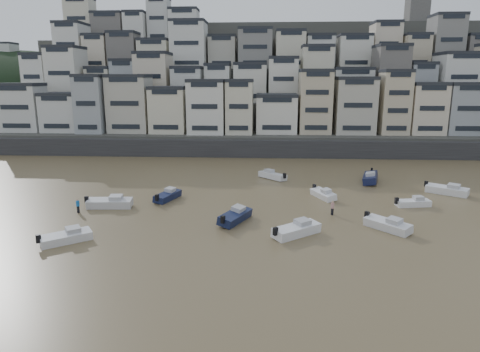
# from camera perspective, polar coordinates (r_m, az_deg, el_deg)

# --- Properties ---
(harbor_wall) EXTENTS (140.00, 3.00, 3.50)m
(harbor_wall) POSITION_cam_1_polar(r_m,az_deg,el_deg) (87.80, 4.00, 3.69)
(harbor_wall) COLOR #38383A
(harbor_wall) RESTS_ON ground
(hillside) EXTENTS (141.04, 66.00, 50.00)m
(hillside) POSITION_cam_1_polar(r_m,az_deg,el_deg) (126.64, 6.08, 11.64)
(hillside) COLOR #4C4C47
(hillside) RESTS_ON ground
(boat_a) EXTENTS (5.92, 5.29, 1.64)m
(boat_a) POSITION_cam_1_polar(r_m,az_deg,el_deg) (44.78, 7.56, -6.87)
(boat_a) COLOR white
(boat_a) RESTS_ON ground
(boat_b) EXTENTS (5.06, 5.36, 1.52)m
(boat_b) POSITION_cam_1_polar(r_m,az_deg,el_deg) (48.55, 19.09, -5.98)
(boat_b) COLOR silver
(boat_b) RESTS_ON ground
(boat_c) EXTENTS (4.16, 6.09, 1.59)m
(boat_c) POSITION_cam_1_polar(r_m,az_deg,el_deg) (48.46, -0.65, -5.23)
(boat_c) COLOR #141D40
(boat_c) RESTS_ON ground
(boat_d) EXTENTS (4.90, 2.31, 1.29)m
(boat_d) POSITION_cam_1_polar(r_m,az_deg,el_deg) (58.47, 22.10, -3.15)
(boat_d) COLOR white
(boat_d) RESTS_ON ground
(boat_e) EXTENTS (3.54, 5.29, 1.38)m
(boat_e) POSITION_cam_1_polar(r_m,az_deg,el_deg) (58.84, 11.03, -2.27)
(boat_e) COLOR white
(boat_e) RESTS_ON ground
(boat_f) EXTENTS (3.38, 5.58, 1.45)m
(boat_f) POSITION_cam_1_polar(r_m,az_deg,el_deg) (57.87, -9.64, -2.43)
(boat_f) COLOR #151E43
(boat_f) RESTS_ON ground
(boat_g) EXTENTS (6.01, 5.04, 1.63)m
(boat_g) POSITION_cam_1_polar(r_m,az_deg,el_deg) (66.37, 25.89, -1.50)
(boat_g) COLOR white
(boat_g) RESTS_ON ground
(boat_h) EXTENTS (5.15, 5.15, 1.50)m
(boat_h) POSITION_cam_1_polar(r_m,az_deg,el_deg) (68.92, 4.36, 0.24)
(boat_h) COLOR silver
(boat_h) RESTS_ON ground
(boat_i) EXTENTS (3.94, 6.95, 1.80)m
(boat_i) POSITION_cam_1_polar(r_m,az_deg,el_deg) (69.57, 17.01, -0.05)
(boat_i) COLOR #13193E
(boat_i) RESTS_ON ground
(boat_j) EXTENTS (5.20, 4.61, 1.44)m
(boat_j) POSITION_cam_1_polar(r_m,az_deg,el_deg) (45.90, -22.19, -7.40)
(boat_j) COLOR white
(boat_j) RESTS_ON ground
(boat_k) EXTENTS (6.16, 2.40, 1.65)m
(boat_k) POSITION_cam_1_polar(r_m,az_deg,el_deg) (55.97, -16.99, -3.26)
(boat_k) COLOR silver
(boat_k) RESTS_ON ground
(person_blue) EXTENTS (0.44, 0.44, 1.74)m
(person_blue) POSITION_cam_1_polar(r_m,az_deg,el_deg) (55.22, -20.80, -3.72)
(person_blue) COLOR blue
(person_blue) RESTS_ON ground
(person_pink) EXTENTS (0.44, 0.44, 1.74)m
(person_pink) POSITION_cam_1_polar(r_m,az_deg,el_deg) (51.97, 12.22, -4.17)
(person_pink) COLOR tan
(person_pink) RESTS_ON ground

